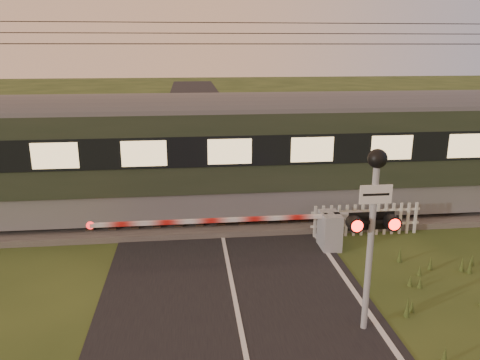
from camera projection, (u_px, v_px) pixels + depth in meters
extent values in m
plane|color=#273A16|center=(242.00, 335.00, 9.12)|extent=(160.00, 160.00, 0.00)
cube|color=black|center=(242.00, 335.00, 9.12)|extent=(6.00, 140.00, 0.02)
cube|color=#47423D|center=(219.00, 217.00, 15.32)|extent=(140.00, 3.40, 0.24)
cube|color=slate|center=(221.00, 219.00, 14.57)|extent=(140.00, 0.08, 0.14)
cube|color=slate|center=(218.00, 204.00, 15.95)|extent=(140.00, 0.08, 0.14)
cube|color=#2D2116|center=(219.00, 213.00, 15.28)|extent=(0.24, 2.20, 0.06)
cylinder|color=black|center=(217.00, 44.00, 13.53)|extent=(120.00, 0.02, 0.02)
cylinder|color=black|center=(216.00, 44.00, 14.11)|extent=(120.00, 0.02, 0.02)
cylinder|color=black|center=(216.00, 23.00, 13.66)|extent=(120.00, 0.02, 0.02)
cylinder|color=black|center=(217.00, 33.00, 13.74)|extent=(120.00, 0.02, 0.02)
cube|color=slate|center=(226.00, 195.00, 15.14)|extent=(18.77, 2.48, 0.93)
cube|color=#222C1D|center=(226.00, 146.00, 14.69)|extent=(19.55, 2.70, 2.33)
cylinder|color=#4C4C4F|center=(225.00, 109.00, 14.37)|extent=(19.55, 0.94, 0.94)
cube|color=#FFD893|center=(230.00, 152.00, 13.33)|extent=(16.81, 0.04, 0.73)
cube|color=gray|center=(330.00, 231.00, 12.95)|extent=(0.51, 0.79, 1.02)
cylinder|color=gray|center=(325.00, 231.00, 12.94)|extent=(0.11, 0.11, 1.02)
cube|color=gray|center=(349.00, 215.00, 12.89)|extent=(0.84, 0.15, 0.15)
cube|color=red|center=(211.00, 221.00, 12.48)|extent=(6.29, 0.10, 0.10)
cylinder|color=red|center=(90.00, 225.00, 12.15)|extent=(0.20, 0.04, 0.20)
cylinder|color=gray|center=(370.00, 252.00, 8.88)|extent=(0.12, 0.12, 3.33)
cube|color=white|center=(376.00, 194.00, 8.51)|extent=(0.61, 0.03, 0.36)
sphere|color=black|center=(377.00, 159.00, 8.38)|extent=(0.36, 0.36, 0.36)
cube|color=black|center=(372.00, 222.00, 8.72)|extent=(0.83, 0.07, 0.07)
cylinder|color=#FF140C|center=(357.00, 226.00, 8.51)|extent=(0.22, 0.02, 0.22)
cylinder|color=#FF140C|center=(395.00, 224.00, 8.58)|extent=(0.22, 0.02, 0.22)
cube|color=black|center=(371.00, 221.00, 8.76)|extent=(0.89, 0.02, 0.36)
cube|color=silver|center=(365.00, 225.00, 13.91)|extent=(3.32, 0.04, 0.06)
cube|color=silver|center=(366.00, 211.00, 13.79)|extent=(3.32, 0.04, 0.06)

